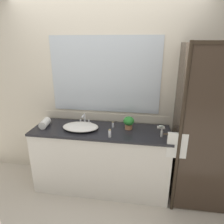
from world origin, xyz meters
name	(u,v)px	position (x,y,z in m)	size (l,w,h in m)	color
ground_plane	(102,186)	(0.00, 0.00, 0.00)	(8.00, 8.00, 0.00)	beige
wall_back_with_mirror	(105,93)	(0.00, 0.34, 1.31)	(4.40, 0.06, 2.60)	beige
vanity_cabinet	(101,159)	(0.00, 0.01, 0.45)	(1.80, 0.58, 0.90)	silver
shower_enclosure	(210,134)	(1.28, -0.19, 1.02)	(1.20, 0.59, 2.00)	#2D2319
sink_basin	(81,127)	(-0.26, -0.03, 0.93)	(0.47, 0.33, 0.07)	white
faucet	(85,121)	(-0.26, 0.15, 0.95)	(0.17, 0.13, 0.15)	silver
potted_plant	(129,122)	(0.36, 0.07, 1.00)	(0.14, 0.14, 0.17)	#B77A51
soap_dish	(161,127)	(0.78, 0.18, 0.91)	(0.10, 0.07, 0.04)	silver
amenity_bottle_lotion	(113,125)	(0.15, 0.10, 0.94)	(0.03, 0.03, 0.08)	silver
amenity_bottle_body_wash	(110,133)	(0.16, -0.20, 0.95)	(0.03, 0.03, 0.10)	silver
amenity_bottle_conditioner	(162,133)	(0.77, -0.09, 0.94)	(0.03, 0.03, 0.09)	white
rolled_towel_near_edge	(45,123)	(-0.76, -0.03, 0.95)	(0.10, 0.10, 0.21)	white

